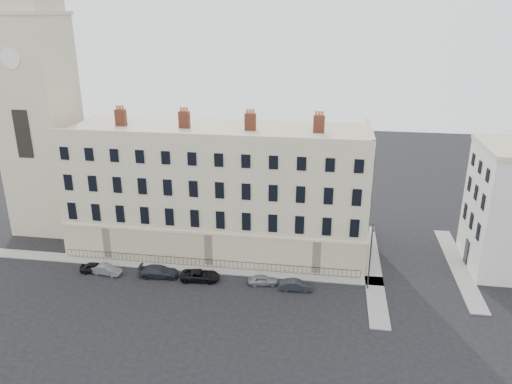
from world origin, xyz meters
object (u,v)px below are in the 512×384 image
(car_a, at_px, (95,268))
(car_d, at_px, (200,275))
(car_c, at_px, (159,271))
(car_e, at_px, (263,280))
(streetlamp, at_px, (370,254))
(car_b, at_px, (107,270))
(car_f, at_px, (296,285))

(car_a, height_order, car_d, car_d)
(car_c, distance_m, car_e, 11.82)
(streetlamp, bearing_deg, car_b, 179.34)
(car_b, distance_m, streetlamp, 29.43)
(car_e, relative_size, streetlamp, 0.42)
(car_e, bearing_deg, car_a, 81.43)
(car_d, relative_size, streetlamp, 0.56)
(car_a, bearing_deg, car_b, -106.94)
(car_b, height_order, car_e, car_b)
(car_b, bearing_deg, streetlamp, -79.90)
(car_c, height_order, streetlamp, streetlamp)
(car_a, height_order, streetlamp, streetlamp)
(streetlamp, bearing_deg, car_c, 179.00)
(car_f, bearing_deg, car_d, 83.67)
(car_b, xyz_separation_m, streetlamp, (29.17, 1.03, 3.73))
(car_b, bearing_deg, car_a, 88.61)
(car_c, relative_size, car_f, 1.29)
(car_e, bearing_deg, car_d, 82.15)
(car_e, distance_m, car_f, 3.72)
(car_c, xyz_separation_m, car_d, (4.78, -0.05, -0.05))
(car_c, xyz_separation_m, car_e, (11.81, 0.11, -0.10))
(car_a, distance_m, car_d, 12.37)
(car_c, bearing_deg, car_a, 86.79)
(car_a, xyz_separation_m, car_e, (19.40, 0.21, -0.03))
(car_a, relative_size, car_f, 0.97)
(car_f, bearing_deg, car_a, 85.05)
(car_a, distance_m, streetlamp, 30.92)
(car_a, distance_m, car_e, 19.40)
(car_f, relative_size, streetlamp, 0.45)
(car_d, distance_m, streetlamp, 18.70)
(car_c, distance_m, car_d, 4.78)
(car_e, height_order, streetlamp, streetlamp)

